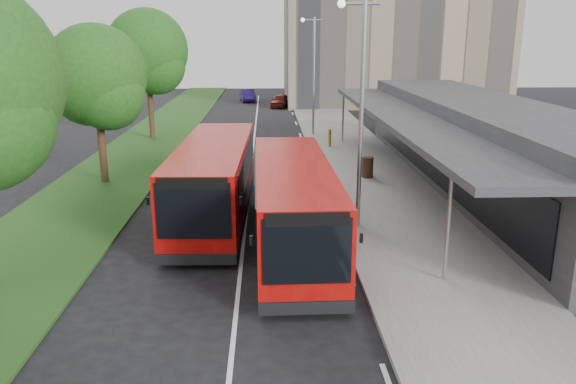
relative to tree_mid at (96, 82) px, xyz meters
name	(u,v)px	position (x,y,z in m)	size (l,w,h in m)	color
ground	(243,249)	(7.01, -9.05, -4.85)	(120.00, 120.00, 0.00)	black
pavement	(342,140)	(13.01, 10.95, -4.78)	(5.00, 80.00, 0.15)	slate
grass_verge	(150,141)	(0.01, 10.95, -4.80)	(5.00, 80.00, 0.10)	#224B18
lane_centre_line	(252,156)	(7.01, 5.95, -4.84)	(0.12, 70.00, 0.01)	silver
kerb_dashes	(303,144)	(10.31, 9.95, -4.84)	(0.12, 56.00, 0.01)	silver
office_block	(393,15)	(21.01, 32.95, 4.15)	(22.00, 12.00, 18.00)	gray
station_building	(479,143)	(17.87, -1.05, -2.81)	(7.70, 26.00, 4.00)	#2B2B2E
tree_mid	(96,82)	(0.00, 0.00, 0.00)	(4.67, 4.67, 7.51)	#332214
tree_far	(147,56)	(0.00, 12.00, 0.78)	(5.43, 5.43, 8.72)	#332214
lamp_post_near	(359,101)	(11.13, -7.05, -0.13)	(1.44, 0.28, 8.00)	gray
lamp_post_far	(313,69)	(11.13, 12.95, -0.13)	(1.44, 0.28, 8.00)	gray
bus_main	(293,206)	(8.71, -9.03, -3.37)	(2.81, 10.28, 2.89)	#AF1009
bus_second	(214,181)	(5.82, -5.67, -3.33)	(2.98, 10.54, 2.96)	#AF1009
litter_bin	(367,167)	(12.83, 0.08, -4.19)	(0.56, 0.56, 1.01)	#352115
bollard	(330,138)	(11.87, 8.17, -4.16)	(0.17, 0.17, 1.08)	yellow
car_near	(280,101)	(9.31, 29.88, -4.21)	(1.52, 3.79, 1.29)	#5A160C
car_far	(248,95)	(5.87, 35.20, -4.18)	(1.41, 4.04, 1.33)	navy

